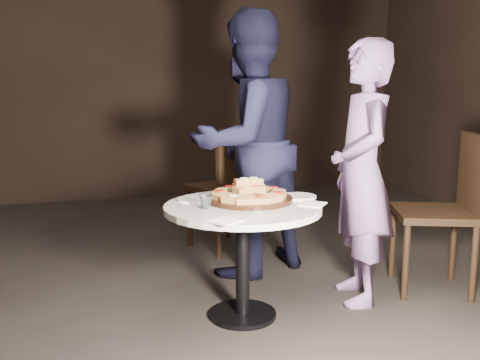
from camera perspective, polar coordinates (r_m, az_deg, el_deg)
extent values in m
plane|color=black|center=(3.20, 1.70, -13.85)|extent=(7.00, 7.00, 0.00)
cylinder|color=black|center=(3.14, 0.28, -14.11)|extent=(0.50, 0.50, 0.03)
cylinder|color=black|center=(3.03, 0.29, -8.70)|extent=(0.10, 0.10, 0.60)
cylinder|color=silver|center=(2.94, 0.29, -2.99)|extent=(1.14, 1.14, 0.03)
cylinder|color=black|center=(3.03, 1.00, -2.05)|extent=(0.65, 0.65, 0.02)
cube|color=#A97A41|center=(3.12, 3.64, -1.18)|extent=(0.11, 0.13, 0.05)
cylinder|color=red|center=(3.11, 3.64, -0.79)|extent=(0.06, 0.06, 0.01)
cube|color=#A97A41|center=(3.17, 2.63, -0.99)|extent=(0.13, 0.13, 0.05)
cube|color=#A97A41|center=(3.19, 1.34, -0.90)|extent=(0.13, 0.12, 0.05)
cylinder|color=beige|center=(3.19, 1.34, -0.52)|extent=(0.06, 0.06, 0.01)
cube|color=#A97A41|center=(3.18, -0.01, -0.93)|extent=(0.11, 0.09, 0.05)
cube|color=#A97A41|center=(3.14, -1.19, -1.06)|extent=(0.13, 0.11, 0.05)
cylinder|color=red|center=(3.14, -1.19, -0.67)|extent=(0.06, 0.06, 0.01)
cube|color=#A97A41|center=(3.08, -1.97, -1.29)|extent=(0.12, 0.13, 0.05)
cube|color=#A97A41|center=(3.01, -2.20, -1.57)|extent=(0.11, 0.13, 0.05)
cylinder|color=red|center=(3.01, -2.21, -1.16)|extent=(0.06, 0.06, 0.01)
cube|color=#A97A41|center=(2.94, -1.79, -1.85)|extent=(0.11, 0.13, 0.05)
cube|color=#A97A41|center=(2.89, -0.78, -2.07)|extent=(0.13, 0.13, 0.05)
cylinder|color=beige|center=(2.88, -0.78, -1.64)|extent=(0.07, 0.07, 0.01)
cube|color=#A97A41|center=(2.86, 0.63, -2.18)|extent=(0.12, 0.11, 0.05)
cube|color=#A97A41|center=(2.87, 2.13, -2.15)|extent=(0.12, 0.10, 0.05)
cylinder|color=red|center=(2.86, 2.13, -1.72)|extent=(0.06, 0.06, 0.01)
cube|color=#A97A41|center=(2.91, 3.37, -1.98)|extent=(0.13, 0.12, 0.05)
cube|color=#A97A41|center=(2.97, 4.09, -1.73)|extent=(0.13, 0.13, 0.05)
cylinder|color=red|center=(2.97, 4.09, -1.31)|extent=(0.07, 0.07, 0.01)
cube|color=#A97A41|center=(3.05, 4.17, -1.44)|extent=(0.11, 0.12, 0.05)
cube|color=#A97A41|center=(3.06, 1.59, -0.74)|extent=(0.09, 0.11, 0.04)
cylinder|color=#2D6B1E|center=(3.06, 1.59, -0.34)|extent=(0.05, 0.05, 0.01)
cube|color=#A97A41|center=(3.05, 0.16, -0.78)|extent=(0.08, 0.10, 0.04)
cylinder|color=beige|center=(3.04, 0.16, -0.38)|extent=(0.05, 0.05, 0.01)
cube|color=#A97A41|center=(2.97, 0.40, -1.06)|extent=(0.12, 0.10, 0.04)
cylinder|color=orange|center=(2.97, 0.40, -0.64)|extent=(0.06, 0.06, 0.01)
cube|color=#A97A41|center=(2.99, 1.87, -1.01)|extent=(0.13, 0.12, 0.04)
cylinder|color=red|center=(2.98, 1.87, -0.60)|extent=(0.07, 0.07, 0.01)
cube|color=#A97A41|center=(3.06, 1.59, -0.74)|extent=(0.12, 0.10, 0.04)
cylinder|color=#2D6B1E|center=(3.06, 1.59, -0.34)|extent=(0.06, 0.06, 0.01)
cube|color=#A97A41|center=(3.03, 1.44, -0.19)|extent=(0.12, 0.10, 0.04)
cylinder|color=beige|center=(3.02, 1.44, 0.22)|extent=(0.06, 0.06, 0.01)
cube|color=#A97A41|center=(3.01, 0.45, -0.24)|extent=(0.11, 0.09, 0.04)
cylinder|color=beige|center=(3.01, 0.45, 0.17)|extent=(0.05, 0.05, 0.01)
cylinder|color=white|center=(3.07, -5.17, -2.06)|extent=(0.20, 0.20, 0.01)
cylinder|color=white|center=(3.15, 6.28, -1.76)|extent=(0.24, 0.24, 0.01)
imported|color=silver|center=(2.85, -3.68, -2.37)|extent=(0.09, 0.09, 0.07)
cube|color=white|center=(2.58, -1.71, -4.40)|extent=(0.19, 0.19, 0.01)
cube|color=white|center=(2.97, 7.71, -2.56)|extent=(0.19, 0.19, 0.01)
cube|color=black|center=(4.29, -1.78, -0.83)|extent=(0.59, 0.59, 0.04)
cube|color=black|center=(4.07, 0.16, 2.10)|extent=(0.44, 0.21, 0.49)
cylinder|color=black|center=(4.61, -1.29, -3.18)|extent=(0.05, 0.05, 0.49)
cylinder|color=black|center=(4.38, -5.36, -3.91)|extent=(0.05, 0.05, 0.49)
cylinder|color=black|center=(4.31, 1.91, -4.11)|extent=(0.05, 0.05, 0.49)
cylinder|color=black|center=(4.07, -2.29, -4.95)|extent=(0.05, 0.05, 0.49)
cube|color=black|center=(3.60, 19.92, -3.37)|extent=(0.61, 0.61, 0.04)
cube|color=black|center=(3.62, 23.73, 0.51)|extent=(0.22, 0.45, 0.50)
cylinder|color=black|center=(3.80, 15.96, -6.36)|extent=(0.05, 0.05, 0.50)
cylinder|color=black|center=(3.43, 17.28, -8.23)|extent=(0.05, 0.05, 0.50)
cylinder|color=black|center=(3.90, 21.79, -6.28)|extent=(0.05, 0.05, 0.50)
cylinder|color=black|center=(3.54, 23.69, -8.06)|extent=(0.05, 0.05, 0.50)
imported|color=black|center=(3.66, 0.72, 3.79)|extent=(1.07, 0.97, 1.80)
imported|color=slate|center=(3.25, 12.84, 0.72)|extent=(0.50, 0.64, 1.57)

